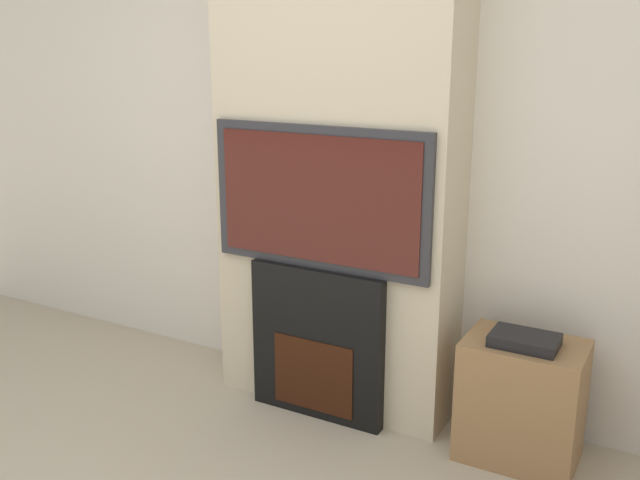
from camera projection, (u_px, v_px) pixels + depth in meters
wall_back at (357, 138)px, 3.59m from camera, size 6.00×0.06×2.70m
chimney_breast at (338, 143)px, 3.41m from camera, size 1.21×0.35×2.70m
fireplace at (320, 342)px, 3.52m from camera, size 0.70×0.15×0.77m
television at (320, 198)px, 3.33m from camera, size 1.12×0.07×0.68m
media_stand at (521, 399)px, 3.16m from camera, size 0.51×0.36×0.61m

